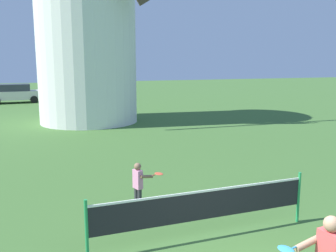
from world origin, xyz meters
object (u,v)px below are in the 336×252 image
at_px(tennis_net, 204,205).
at_px(player_far, 139,183).
at_px(parked_car_mustard, 83,91).
at_px(parked_car_cream, 15,93).

bearing_deg(tennis_net, player_far, 112.43).
relative_size(player_far, parked_car_mustard, 0.27).
xyz_separation_m(tennis_net, player_far, (-0.77, 1.87, -0.05)).
distance_m(tennis_net, parked_car_mustard, 27.12).
bearing_deg(tennis_net, parked_car_mustard, 87.41).
xyz_separation_m(tennis_net, parked_car_mustard, (1.22, 27.09, 0.13)).
bearing_deg(tennis_net, parked_car_cream, 99.22).
relative_size(tennis_net, parked_car_mustard, 1.09).
xyz_separation_m(player_far, parked_car_cream, (-3.62, 25.21, 0.18)).
bearing_deg(parked_car_cream, tennis_net, -80.78).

